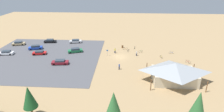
# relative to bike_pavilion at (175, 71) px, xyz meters

# --- Properties ---
(ground) EXTENTS (160.00, 160.00, 0.00)m
(ground) POSITION_rel_bike_pavilion_xyz_m (13.50, -14.36, -2.72)
(ground) COLOR #9E7F56
(ground) RESTS_ON ground
(parking_lot_asphalt) EXTENTS (36.26, 35.12, 0.05)m
(parking_lot_asphalt) POSITION_rel_bike_pavilion_xyz_m (38.01, -12.94, -2.70)
(parking_lot_asphalt) COLOR #4C4C51
(parking_lot_asphalt) RESTS_ON ground
(bike_pavilion) EXTENTS (12.42, 8.99, 4.84)m
(bike_pavilion) POSITION_rel_bike_pavilion_xyz_m (0.00, 0.00, 0.00)
(bike_pavilion) COLOR beige
(bike_pavilion) RESTS_ON ground
(trash_bin) EXTENTS (0.60, 0.60, 0.90)m
(trash_bin) POSITION_rel_bike_pavilion_xyz_m (12.66, -22.84, -2.27)
(trash_bin) COLOR brown
(trash_bin) RESTS_ON ground
(lot_sign) EXTENTS (0.56, 0.08, 2.20)m
(lot_sign) POSITION_rel_bike_pavilion_xyz_m (17.42, -14.94, -1.31)
(lot_sign) COLOR #99999E
(lot_sign) RESTS_ON ground
(pine_west) EXTENTS (2.53, 2.53, 6.30)m
(pine_west) POSITION_rel_bike_pavilion_xyz_m (28.52, 14.31, 1.43)
(pine_west) COLOR brown
(pine_west) RESTS_ON ground
(pine_far_west) EXTENTS (2.70, 2.70, 6.81)m
(pine_far_west) POSITION_rel_bike_pavilion_xyz_m (-0.03, 14.85, 1.67)
(pine_far_west) COLOR brown
(pine_far_west) RESTS_ON ground
(pine_east) EXTENTS (3.26, 3.26, 7.43)m
(pine_east) POSITION_rel_bike_pavilion_xyz_m (13.64, 16.71, 1.98)
(pine_east) COLOR brown
(pine_east) RESTS_ON ground
(bicycle_red_front_row) EXTENTS (1.30, 1.22, 0.87)m
(bicycle_red_front_row) POSITION_rel_bike_pavilion_xyz_m (-6.85, -11.20, -2.33)
(bicycle_red_front_row) COLOR black
(bicycle_red_front_row) RESTS_ON ground
(bicycle_yellow_mid_cluster) EXTENTS (0.64, 1.67, 0.78)m
(bicycle_yellow_mid_cluster) POSITION_rel_bike_pavilion_xyz_m (0.41, -14.39, -2.36)
(bicycle_yellow_mid_cluster) COLOR black
(bicycle_yellow_mid_cluster) RESTS_ON ground
(bicycle_orange_yard_front) EXTENTS (1.68, 0.48, 0.82)m
(bicycle_orange_yard_front) POSITION_rel_bike_pavilion_xyz_m (11.76, -21.20, -2.36)
(bicycle_orange_yard_front) COLOR black
(bicycle_orange_yard_front) RESTS_ON ground
(bicycle_green_edge_north) EXTENTS (1.44, 0.86, 0.81)m
(bicycle_green_edge_north) POSITION_rel_bike_pavilion_xyz_m (6.42, -18.65, -2.38)
(bicycle_green_edge_north) COLOR black
(bicycle_green_edge_north) RESTS_ON ground
(bicycle_black_near_porch) EXTENTS (0.74, 1.61, 0.81)m
(bicycle_black_near_porch) POSITION_rel_bike_pavilion_xyz_m (10.66, -19.22, -2.34)
(bicycle_black_near_porch) COLOR black
(bicycle_black_near_porch) RESTS_ON ground
(bicycle_teal_yard_right) EXTENTS (0.57, 1.61, 0.75)m
(bicycle_teal_yard_right) POSITION_rel_bike_pavilion_xyz_m (8.35, -22.16, -2.37)
(bicycle_teal_yard_right) COLOR black
(bicycle_teal_yard_right) RESTS_ON ground
(bicycle_blue_yard_center) EXTENTS (1.67, 0.48, 0.83)m
(bicycle_blue_yard_center) POSITION_rel_bike_pavilion_xyz_m (-3.63, -18.18, -2.36)
(bicycle_blue_yard_center) COLOR black
(bicycle_blue_yard_center) RESTS_ON ground
(car_maroon_inner_stall) EXTENTS (4.90, 2.30, 1.39)m
(car_maroon_inner_stall) POSITION_rel_bike_pavilion_xyz_m (30.54, -7.74, -1.98)
(car_maroon_inner_stall) COLOR maroon
(car_maroon_inner_stall) RESTS_ON parking_lot_asphalt
(car_blue_aisle_side) EXTENTS (4.93, 3.07, 1.48)m
(car_blue_aisle_side) POSITION_rel_bike_pavilion_xyz_m (43.07, -19.27, -1.94)
(car_blue_aisle_side) COLOR #1E42B2
(car_blue_aisle_side) RESTS_ON parking_lot_asphalt
(car_silver_front_row) EXTENTS (4.81, 2.65, 1.36)m
(car_silver_front_row) POSITION_rel_bike_pavilion_xyz_m (30.80, -27.12, -1.99)
(car_silver_front_row) COLOR #BCBCC1
(car_silver_front_row) RESTS_ON parking_lot_asphalt
(car_black_mid_lot) EXTENTS (4.63, 2.14, 1.38)m
(car_black_mid_lot) POSITION_rel_bike_pavilion_xyz_m (40.67, -26.78, -1.99)
(car_black_mid_lot) COLOR black
(car_black_mid_lot) RESTS_ON parking_lot_asphalt
(car_white_second_row) EXTENTS (4.57, 2.46, 1.38)m
(car_white_second_row) POSITION_rel_bike_pavilion_xyz_m (50.39, -13.84, -1.99)
(car_white_second_row) COLOR white
(car_white_second_row) RESTS_ON parking_lot_asphalt
(car_tan_back_corner) EXTENTS (4.76, 2.81, 1.42)m
(car_tan_back_corner) POSITION_rel_bike_pavilion_xyz_m (51.32, -23.16, -1.97)
(car_tan_back_corner) COLOR tan
(car_tan_back_corner) RESTS_ON parking_lot_asphalt
(car_green_by_curb) EXTENTS (5.14, 3.37, 1.48)m
(car_green_by_curb) POSITION_rel_bike_pavilion_xyz_m (28.47, -17.29, -1.94)
(car_green_by_curb) COLOR #1E6B3D
(car_green_by_curb) RESTS_ON parking_lot_asphalt
(car_red_far_end) EXTENTS (4.55, 2.48, 1.30)m
(car_red_far_end) POSITION_rel_bike_pavilion_xyz_m (39.69, -14.65, -2.02)
(car_red_far_end) COLOR red
(car_red_far_end) RESTS_ON parking_lot_asphalt
(visitor_at_bikes) EXTENTS (0.39, 0.36, 1.84)m
(visitor_at_bikes) POSITION_rel_bike_pavilion_xyz_m (15.09, -17.55, -1.75)
(visitor_at_bikes) COLOR #2D3347
(visitor_at_bikes) RESTS_ON ground
(visitor_by_pavilion) EXTENTS (0.36, 0.36, 1.77)m
(visitor_by_pavilion) POSITION_rel_bike_pavilion_xyz_m (13.33, -5.58, -1.79)
(visitor_by_pavilion) COLOR #2D3347
(visitor_by_pavilion) RESTS_ON ground
(visitor_near_lot) EXTENTS (0.36, 0.36, 1.73)m
(visitor_near_lot) POSITION_rel_bike_pavilion_xyz_m (8.03, -15.73, -1.82)
(visitor_near_lot) COLOR #2D3347
(visitor_near_lot) RESTS_ON ground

